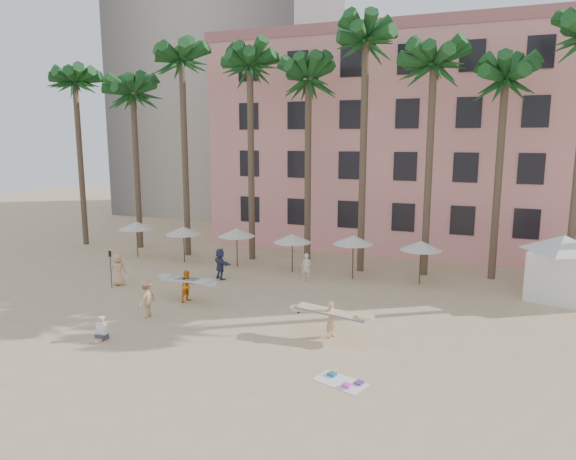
# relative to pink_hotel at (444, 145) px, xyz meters

# --- Properties ---
(ground) EXTENTS (120.00, 120.00, 0.00)m
(ground) POSITION_rel_pink_hotel_xyz_m (-7.00, -26.00, -8.00)
(ground) COLOR #D1B789
(ground) RESTS_ON ground
(pink_hotel) EXTENTS (35.00, 14.00, 16.00)m
(pink_hotel) POSITION_rel_pink_hotel_xyz_m (0.00, 0.00, 0.00)
(pink_hotel) COLOR #FAA498
(pink_hotel) RESTS_ON ground
(palm_row) EXTENTS (44.40, 5.40, 16.30)m
(palm_row) POSITION_rel_pink_hotel_xyz_m (-6.49, -11.00, 4.97)
(palm_row) COLOR brown
(palm_row) RESTS_ON ground
(umbrella_row) EXTENTS (22.50, 2.70, 2.73)m
(umbrella_row) POSITION_rel_pink_hotel_xyz_m (-10.00, -13.50, -5.67)
(umbrella_row) COLOR #332B23
(umbrella_row) RESTS_ON ground
(cabana) EXTENTS (5.58, 5.58, 3.50)m
(cabana) POSITION_rel_pink_hotel_xyz_m (7.37, -13.61, -5.93)
(cabana) COLOR white
(cabana) RESTS_ON ground
(beach_towel) EXTENTS (2.03, 1.54, 0.14)m
(beach_towel) POSITION_rel_pink_hotel_xyz_m (-1.05, -27.10, -7.97)
(beach_towel) COLOR white
(beach_towel) RESTS_ON ground
(carrier_yellow) EXTENTS (3.02, 0.80, 1.62)m
(carrier_yellow) POSITION_rel_pink_hotel_xyz_m (-2.60, -23.19, -7.07)
(carrier_yellow) COLOR tan
(carrier_yellow) RESTS_ON ground
(carrier_white) EXTENTS (3.11, 1.18, 1.69)m
(carrier_white) POSITION_rel_pink_hotel_xyz_m (-11.07, -21.09, -7.09)
(carrier_white) COLOR orange
(carrier_white) RESTS_ON ground
(beachgoers) EXTENTS (10.96, 9.49, 1.93)m
(beachgoers) POSITION_rel_pink_hotel_xyz_m (-12.14, -19.49, -7.05)
(beachgoers) COLOR #3A4465
(beachgoers) RESTS_ON ground
(paddle) EXTENTS (0.18, 0.04, 2.23)m
(paddle) POSITION_rel_pink_hotel_xyz_m (-16.43, -20.63, -6.59)
(paddle) COLOR black
(paddle) RESTS_ON ground
(seated_man) EXTENTS (0.44, 0.77, 1.00)m
(seated_man) POSITION_rel_pink_hotel_xyz_m (-11.74, -26.97, -7.66)
(seated_man) COLOR #3F3F4C
(seated_man) RESTS_ON ground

